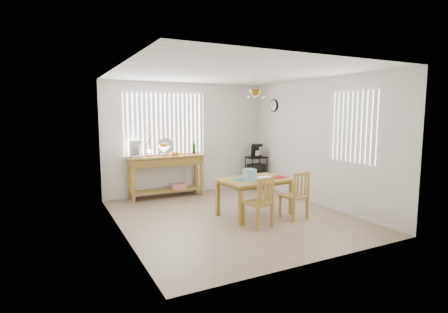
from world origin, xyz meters
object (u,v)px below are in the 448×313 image
dining_table (255,183)px  chair_left (259,202)px  sideboard (167,166)px  wire_cart (256,169)px  chair_right (295,196)px  cart_items (256,151)px

dining_table → chair_left: 0.72m
sideboard → wire_cart: bearing=-2.5°
dining_table → chair_right: size_ratio=1.59×
cart_items → wire_cart: bearing=-90.0°
wire_cart → cart_items: size_ratio=2.43×
sideboard → wire_cart: 2.33m
wire_cart → sideboard: bearing=177.5°
wire_cart → chair_left: 3.07m
cart_items → chair_right: cart_items is taller
dining_table → sideboard: bearing=115.8°
cart_items → chair_right: (-0.77, -2.55, -0.53)m
wire_cart → dining_table: size_ratio=0.58×
dining_table → chair_right: (0.53, -0.54, -0.19)m
sideboard → chair_left: size_ratio=1.99×
sideboard → cart_items: bearing=-2.3°
sideboard → chair_right: bearing=-59.7°
chair_left → sideboard: bearing=104.8°
dining_table → chair_right: bearing=-45.7°
cart_items → sideboard: bearing=177.7°
wire_cart → chair_right: 2.66m
sideboard → cart_items: 2.33m
sideboard → dining_table: sideboard is taller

